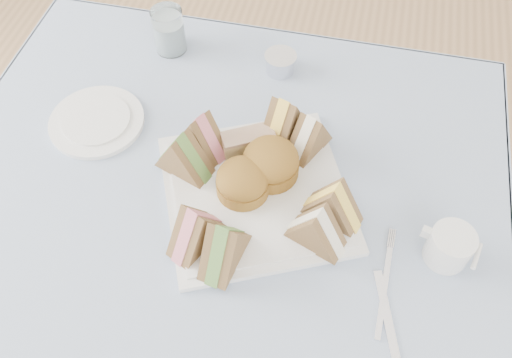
% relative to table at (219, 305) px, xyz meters
% --- Properties ---
extents(floor, '(4.00, 4.00, 0.00)m').
position_rel_table_xyz_m(floor, '(0.00, 0.00, -0.37)').
color(floor, '#9E7751').
rests_on(floor, ground).
extents(table, '(0.90, 0.90, 0.74)m').
position_rel_table_xyz_m(table, '(0.00, 0.00, 0.00)').
color(table, brown).
rests_on(table, floor).
extents(tablecloth, '(1.02, 1.02, 0.01)m').
position_rel_table_xyz_m(tablecloth, '(0.00, 0.00, 0.37)').
color(tablecloth, '#A4B9D6').
rests_on(tablecloth, table).
extents(serving_plate, '(0.41, 0.41, 0.01)m').
position_rel_table_xyz_m(serving_plate, '(0.07, 0.07, 0.38)').
color(serving_plate, silver).
rests_on(serving_plate, tablecloth).
extents(sandwich_fl_a, '(0.09, 0.11, 0.09)m').
position_rel_table_xyz_m(sandwich_fl_a, '(-0.00, -0.05, 0.43)').
color(sandwich_fl_a, brown).
rests_on(sandwich_fl_a, serving_plate).
extents(sandwich_fl_b, '(0.07, 0.11, 0.09)m').
position_rel_table_xyz_m(sandwich_fl_b, '(0.05, -0.07, 0.44)').
color(sandwich_fl_b, brown).
rests_on(sandwich_fl_b, serving_plate).
extents(sandwich_fr_a, '(0.11, 0.08, 0.09)m').
position_rel_table_xyz_m(sandwich_fr_a, '(0.21, 0.05, 0.43)').
color(sandwich_fr_a, brown).
rests_on(sandwich_fr_a, serving_plate).
extents(sandwich_fr_b, '(0.11, 0.08, 0.09)m').
position_rel_table_xyz_m(sandwich_fr_b, '(0.19, -0.00, 0.43)').
color(sandwich_fr_b, brown).
rests_on(sandwich_fr_b, serving_plate).
extents(sandwich_bl_a, '(0.12, 0.08, 0.09)m').
position_rel_table_xyz_m(sandwich_bl_a, '(-0.06, 0.09, 0.43)').
color(sandwich_bl_a, brown).
rests_on(sandwich_bl_a, serving_plate).
extents(sandwich_bl_b, '(0.11, 0.09, 0.09)m').
position_rel_table_xyz_m(sandwich_bl_b, '(-0.04, 0.14, 0.43)').
color(sandwich_bl_b, brown).
rests_on(sandwich_bl_b, serving_plate).
extents(sandwich_br_a, '(0.08, 0.11, 0.09)m').
position_rel_table_xyz_m(sandwich_br_a, '(0.14, 0.18, 0.43)').
color(sandwich_br_a, brown).
rests_on(sandwich_br_a, serving_plate).
extents(sandwich_br_b, '(0.08, 0.12, 0.10)m').
position_rel_table_xyz_m(sandwich_br_b, '(0.09, 0.20, 0.44)').
color(sandwich_br_b, brown).
rests_on(sandwich_br_b, serving_plate).
extents(scone_left, '(0.13, 0.13, 0.06)m').
position_rel_table_xyz_m(scone_left, '(0.05, 0.06, 0.42)').
color(scone_left, '#946223').
rests_on(scone_left, serving_plate).
extents(scone_right, '(0.14, 0.14, 0.07)m').
position_rel_table_xyz_m(scone_right, '(0.09, 0.11, 0.42)').
color(scone_right, '#946223').
rests_on(scone_right, serving_plate).
extents(pastry_slice, '(0.10, 0.08, 0.04)m').
position_rel_table_xyz_m(pastry_slice, '(0.04, 0.16, 0.41)').
color(pastry_slice, tan).
rests_on(pastry_slice, serving_plate).
extents(side_plate, '(0.23, 0.23, 0.01)m').
position_rel_table_xyz_m(side_plate, '(-0.27, 0.16, 0.38)').
color(side_plate, silver).
rests_on(side_plate, tablecloth).
extents(water_glass, '(0.07, 0.07, 0.10)m').
position_rel_table_xyz_m(water_glass, '(-0.19, 0.40, 0.42)').
color(water_glass, white).
rests_on(water_glass, tablecloth).
extents(tea_strainer, '(0.09, 0.09, 0.04)m').
position_rel_table_xyz_m(tea_strainer, '(0.05, 0.38, 0.39)').
color(tea_strainer, silver).
rests_on(tea_strainer, tablecloth).
extents(knife, '(0.06, 0.17, 0.00)m').
position_rel_table_xyz_m(knife, '(0.32, -0.11, 0.38)').
color(knife, silver).
rests_on(knife, tablecloth).
extents(fork, '(0.02, 0.16, 0.00)m').
position_rel_table_xyz_m(fork, '(0.31, -0.06, 0.38)').
color(fork, silver).
rests_on(fork, tablecloth).
extents(creamer_jug, '(0.09, 0.09, 0.06)m').
position_rel_table_xyz_m(creamer_jug, '(0.40, 0.02, 0.41)').
color(creamer_jug, silver).
rests_on(creamer_jug, tablecloth).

